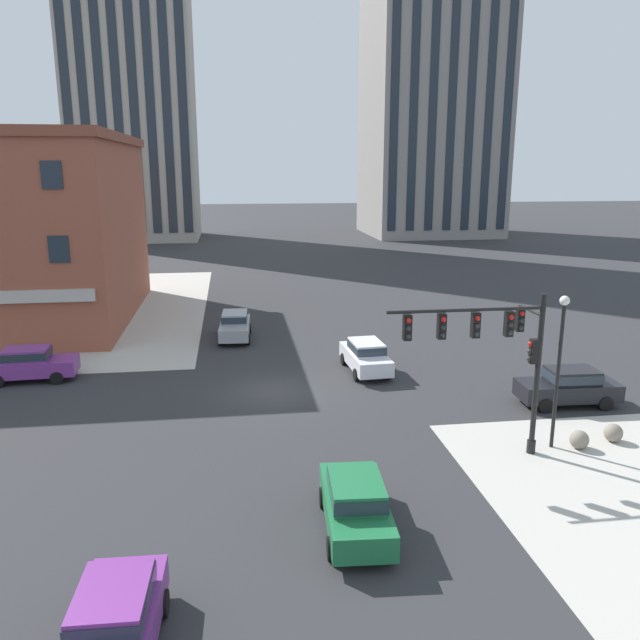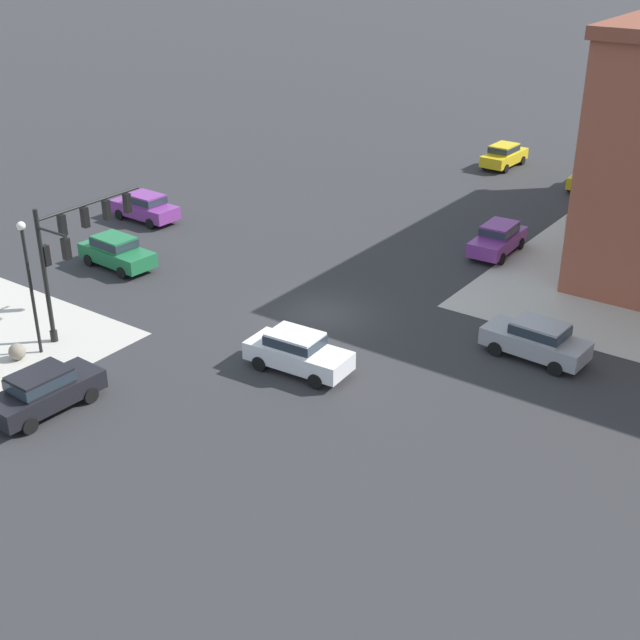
{
  "view_description": "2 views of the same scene",
  "coord_description": "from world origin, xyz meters",
  "views": [
    {
      "loc": [
        -1.85,
        -28.37,
        10.4
      ],
      "look_at": [
        2.15,
        0.13,
        3.4
      ],
      "focal_mm": 35.34,
      "sensor_mm": 36.0,
      "label": 1
    },
    {
      "loc": [
        29.39,
        21.04,
        17.28
      ],
      "look_at": [
        5.74,
        4.09,
        3.15
      ],
      "focal_mm": 48.1,
      "sensor_mm": 36.0,
      "label": 2
    }
  ],
  "objects": [
    {
      "name": "ground_plane",
      "position": [
        0.0,
        0.0,
        0.0
      ],
      "size": [
        320.0,
        320.0,
        0.0
      ],
      "primitive_type": "plane",
      "color": "#2D2D30"
    },
    {
      "name": "car_cross_eastbound",
      "position": [
        -12.05,
        3.31,
        0.92
      ],
      "size": [
        4.47,
        2.04,
        1.68
      ],
      "color": "#7A3389",
      "rests_on": "ground"
    },
    {
      "name": "car_main_northbound_near",
      "position": [
        12.89,
        -3.53,
        0.92
      ],
      "size": [
        4.48,
        2.05,
        1.68
      ],
      "color": "black",
      "rests_on": "ground"
    },
    {
      "name": "bollard_sphere_curb_a",
      "position": [
        10.97,
        -7.85,
        0.36
      ],
      "size": [
        0.71,
        0.71,
        0.71
      ],
      "primitive_type": "sphere",
      "color": "gray",
      "rests_on": "ground"
    },
    {
      "name": "bollard_sphere_curb_b",
      "position": [
        12.62,
        -7.44,
        0.36
      ],
      "size": [
        0.71,
        0.71,
        0.71
      ],
      "primitive_type": "sphere",
      "color": "gray",
      "rests_on": "ground"
    },
    {
      "name": "car_cross_westbound",
      "position": [
        1.48,
        -12.14,
        0.92
      ],
      "size": [
        2.1,
        4.5,
        1.68
      ],
      "color": "#1E6B3D",
      "rests_on": "ground"
    },
    {
      "name": "street_lamp_corner_near",
      "position": [
        10.0,
        -7.58,
        3.65
      ],
      "size": [
        0.36,
        0.36,
        5.9
      ],
      "color": "black",
      "rests_on": "ground"
    },
    {
      "name": "car_main_mid",
      "position": [
        4.86,
        2.32,
        0.92
      ],
      "size": [
        2.1,
        4.5,
        1.68
      ],
      "color": "silver",
      "rests_on": "ground"
    },
    {
      "name": "car_main_southbound_near",
      "position": [
        -4.62,
        -16.33,
        0.92
      ],
      "size": [
        2.0,
        4.45,
        1.68
      ],
      "color": "#7A3389",
      "rests_on": "ground"
    },
    {
      "name": "traffic_signal_main",
      "position": [
        7.54,
        -7.79,
        4.16
      ],
      "size": [
        5.83,
        2.09,
        6.07
      ],
      "color": "black",
      "rests_on": "ground"
    },
    {
      "name": "car_main_northbound_far",
      "position": [
        -1.82,
        9.84,
        0.92
      ],
      "size": [
        2.08,
        4.49,
        1.68
      ],
      "color": "#99999E",
      "rests_on": "ground"
    }
  ]
}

